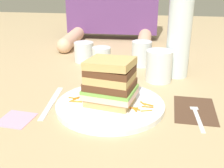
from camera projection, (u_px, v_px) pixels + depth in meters
name	position (u px, v px, depth m)	size (l,w,h in m)	color
ground_plane	(110.00, 108.00, 0.75)	(3.00, 3.00, 0.00)	tan
main_plate	(110.00, 105.00, 0.74)	(0.28, 0.28, 0.01)	white
sandwich	(110.00, 82.00, 0.72)	(0.14, 0.12, 0.12)	tan
carrot_shred_0	(77.00, 101.00, 0.74)	(0.00, 0.00, 0.03)	orange
carrot_shred_1	(74.00, 98.00, 0.76)	(0.00, 0.00, 0.03)	orange
carrot_shred_2	(86.00, 98.00, 0.77)	(0.00, 0.00, 0.02)	orange
carrot_shred_3	(77.00, 98.00, 0.77)	(0.00, 0.00, 0.02)	orange
carrot_shred_4	(73.00, 100.00, 0.76)	(0.00, 0.00, 0.02)	orange
carrot_shred_5	(135.00, 109.00, 0.70)	(0.00, 0.00, 0.02)	orange
carrot_shred_6	(143.00, 103.00, 0.73)	(0.00, 0.00, 0.02)	orange
carrot_shred_7	(148.00, 107.00, 0.72)	(0.00, 0.00, 0.03)	orange
carrot_shred_8	(148.00, 105.00, 0.73)	(0.00, 0.00, 0.03)	orange
carrot_shred_9	(137.00, 109.00, 0.70)	(0.00, 0.00, 0.02)	orange
carrot_shred_10	(146.00, 111.00, 0.70)	(0.00, 0.00, 0.03)	orange
carrot_shred_11	(134.00, 108.00, 0.71)	(0.00, 0.00, 0.02)	orange
napkin_dark	(195.00, 110.00, 0.73)	(0.10, 0.15, 0.00)	#4C3323
fork	(196.00, 113.00, 0.71)	(0.02, 0.17, 0.00)	silver
knife	(51.00, 103.00, 0.77)	(0.03, 0.20, 0.00)	silver
juice_glass	(159.00, 68.00, 0.90)	(0.08, 0.08, 0.10)	white
water_bottle	(179.00, 32.00, 0.91)	(0.07, 0.07, 0.32)	silver
empty_tumbler_0	(84.00, 52.00, 1.09)	(0.07, 0.07, 0.07)	silver
empty_tumbler_1	(102.00, 60.00, 0.97)	(0.06, 0.06, 0.09)	silver
empty_tumbler_2	(142.00, 54.00, 1.04)	(0.07, 0.07, 0.09)	silver
napkin_pink	(16.00, 119.00, 0.69)	(0.07, 0.08, 0.00)	pink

